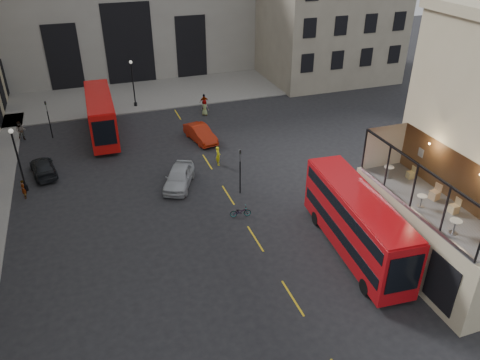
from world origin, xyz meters
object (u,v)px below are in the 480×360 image
object	(u,v)px
car_a	(179,177)
cafe_chair_c	(435,195)
car_b	(200,133)
pedestrian_e	(23,189)
pedestrian_d	(205,108)
cafe_chair_b	(454,208)
cafe_table_far	(389,170)
traffic_light_near	(240,166)
cafe_table_mid	(422,199)
cafe_chair_d	(411,175)
bicycle	(240,212)
pedestrian_c	(204,102)
cyclist	(218,156)
pedestrian_b	(101,99)
car_c	(43,168)
cafe_table_near	(455,225)
pedestrian_a	(21,131)
traffic_light_far	(48,115)
street_lamp_b	(133,87)
bus_near	(356,220)
street_lamp_a	(19,164)
bus_far	(101,113)

from	to	relation	value
car_a	cafe_chair_c	distance (m)	19.29
car_b	pedestrian_e	world-z (taller)	same
pedestrian_d	cafe_chair_b	size ratio (longest dim) A/B	1.91
pedestrian_e	cafe_table_far	size ratio (longest dim) A/B	1.99
traffic_light_near	car_a	world-z (taller)	traffic_light_near
cafe_table_mid	cafe_chair_b	distance (m)	1.77
pedestrian_e	cafe_chair_d	size ratio (longest dim) A/B	1.87
bicycle	pedestrian_c	size ratio (longest dim) A/B	0.87
cyclist	pedestrian_b	bearing A→B (deg)	33.96
car_c	pedestrian_b	size ratio (longest dim) A/B	2.41
cafe_table_near	cafe_table_far	bearing A→B (deg)	87.43
pedestrian_d	pedestrian_e	xyz separation A→B (m)	(-17.83, -12.09, -0.10)
pedestrian_a	pedestrian_c	world-z (taller)	pedestrian_a
pedestrian_e	pedestrian_d	bearing A→B (deg)	103.23
traffic_light_near	cafe_table_far	world-z (taller)	cafe_table_far
car_c	cafe_chair_d	bearing A→B (deg)	133.27
bicycle	cafe_chair_c	size ratio (longest dim) A/B	1.59
cafe_table_far	bicycle	bearing A→B (deg)	146.57
cyclist	pedestrian_d	size ratio (longest dim) A/B	1.00
traffic_light_far	car_b	distance (m)	14.75
car_c	cafe_chair_b	distance (m)	31.56
street_lamp_b	cafe_chair_d	xyz separation A→B (m)	(13.29, -30.99, 2.45)
car_b	car_c	world-z (taller)	car_b
pedestrian_e	bus_near	bearing A→B (deg)	34.47
street_lamp_b	car_a	distance (m)	19.36
street_lamp_a	car_c	world-z (taller)	street_lamp_a
street_lamp_a	pedestrian_e	bearing A→B (deg)	-90.79
bus_far	car_b	distance (m)	9.92
cafe_chair_c	car_c	bearing A→B (deg)	138.75
pedestrian_e	pedestrian_b	bearing A→B (deg)	137.54
street_lamp_b	pedestrian_e	xyz separation A→B (m)	(-11.02, -17.18, -1.63)
street_lamp_a	pedestrian_d	bearing A→B (deg)	31.49
pedestrian_a	pedestrian_d	xyz separation A→B (m)	(18.57, 0.45, -0.11)
traffic_light_far	traffic_light_near	bearing A→B (deg)	-48.81
street_lamp_a	cafe_chair_d	world-z (taller)	cafe_chair_d
bus_far	cafe_chair_b	bearing A→B (deg)	-58.39
car_b	pedestrian_a	bearing A→B (deg)	148.59
pedestrian_a	car_c	bearing A→B (deg)	-69.79
pedestrian_b	pedestrian_d	bearing A→B (deg)	-72.17
pedestrian_a	cafe_table_mid	xyz separation A→B (m)	(23.52, -28.43, 4.09)
traffic_light_near	traffic_light_far	size ratio (longest dim) A/B	1.00
pedestrian_e	cafe_chair_d	xyz separation A→B (m)	(24.31, -13.82, 4.09)
cafe_chair_c	car_b	bearing A→B (deg)	110.86
cafe_table_mid	pedestrian_c	bearing A→B (deg)	98.45
traffic_light_near	cafe_table_mid	bearing A→B (deg)	-60.51
cafe_table_mid	street_lamp_b	bearing A→B (deg)	109.11
traffic_light_far	cafe_table_far	world-z (taller)	cafe_table_far
pedestrian_e	cafe_chair_c	xyz separation A→B (m)	(24.06, -16.39, 4.13)
cyclist	cafe_chair_c	world-z (taller)	cafe_chair_c
car_c	cafe_table_mid	bearing A→B (deg)	126.87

